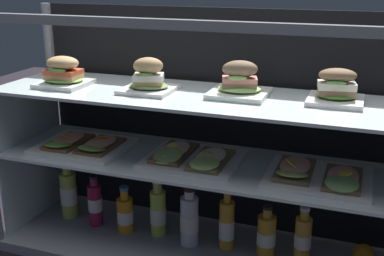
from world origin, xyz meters
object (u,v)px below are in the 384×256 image
at_px(juice_bottle_back_center, 158,212).
at_px(juice_bottle_front_right_end, 266,235).
at_px(juice_bottle_front_second, 69,194).
at_px(juice_bottle_near_post, 303,239).
at_px(juice_bottle_front_fourth, 227,225).
at_px(open_sandwich_tray_mid_left, 317,175).
at_px(plated_roll_sandwich_near_left_corner, 336,90).
at_px(open_sandwich_tray_mid_right, 192,157).
at_px(plated_roll_sandwich_far_right, 148,79).
at_px(juice_bottle_tucked_behind, 95,203).
at_px(juice_bottle_front_middle, 189,220).
at_px(open_sandwich_tray_near_left_corner, 83,145).
at_px(orange_fruit_beside_bottles, 364,255).
at_px(juice_bottle_back_left, 125,214).
at_px(plated_roll_sandwich_left_of_center, 239,84).
at_px(plated_roll_sandwich_mid_right, 63,74).

distance_m(juice_bottle_back_center, juice_bottle_front_right_end, 0.44).
distance_m(juice_bottle_front_second, juice_bottle_near_post, 0.99).
height_order(juice_bottle_front_second, juice_bottle_front_fourth, juice_bottle_front_second).
distance_m(open_sandwich_tray_mid_left, juice_bottle_back_center, 0.66).
xyz_separation_m(plated_roll_sandwich_near_left_corner, open_sandwich_tray_mid_right, (-0.47, -0.06, -0.27)).
bearing_deg(juice_bottle_back_center, plated_roll_sandwich_far_right, -93.66).
bearing_deg(plated_roll_sandwich_far_right, juice_bottle_tucked_behind, 173.49).
relative_size(open_sandwich_tray_mid_right, juice_bottle_tucked_behind, 1.54).
relative_size(open_sandwich_tray_mid_right, juice_bottle_back_center, 1.42).
xyz_separation_m(plated_roll_sandwich_far_right, juice_bottle_near_post, (0.57, 0.04, -0.55)).
distance_m(plated_roll_sandwich_far_right, juice_bottle_front_middle, 0.56).
xyz_separation_m(open_sandwich_tray_mid_right, open_sandwich_tray_mid_left, (0.44, -0.01, -0.00)).
distance_m(open_sandwich_tray_near_left_corner, open_sandwich_tray_mid_left, 0.88).
height_order(juice_bottle_back_center, juice_bottle_front_fourth, juice_bottle_front_fourth).
relative_size(open_sandwich_tray_mid_left, orange_fruit_beside_bottles, 4.37).
distance_m(juice_bottle_tucked_behind, juice_bottle_near_post, 0.84).
bearing_deg(juice_bottle_back_center, juice_bottle_front_middle, -11.04).
bearing_deg(open_sandwich_tray_near_left_corner, plated_roll_sandwich_far_right, 4.77).
xyz_separation_m(juice_bottle_front_second, juice_bottle_back_center, (0.42, -0.01, -0.01)).
relative_size(plated_roll_sandwich_near_left_corner, juice_bottle_back_left, 0.90).
bearing_deg(orange_fruit_beside_bottles, juice_bottle_tucked_behind, -176.14).
bearing_deg(juice_bottle_front_fourth, plated_roll_sandwich_near_left_corner, 3.50).
height_order(plated_roll_sandwich_far_right, open_sandwich_tray_mid_left, plated_roll_sandwich_far_right).
distance_m(juice_bottle_near_post, orange_fruit_beside_bottles, 0.23).
bearing_deg(plated_roll_sandwich_left_of_center, open_sandwich_tray_mid_left, -11.74).
relative_size(plated_roll_sandwich_mid_right, open_sandwich_tray_mid_left, 0.51).
xyz_separation_m(open_sandwich_tray_mid_left, juice_bottle_back_center, (-0.60, 0.06, -0.27)).
relative_size(plated_roll_sandwich_near_left_corner, juice_bottle_back_center, 0.73).
relative_size(plated_roll_sandwich_far_right, orange_fruit_beside_bottles, 2.32).
distance_m(open_sandwich_tray_mid_right, juice_bottle_front_second, 0.64).
xyz_separation_m(plated_roll_sandwich_left_of_center, juice_bottle_back_left, (-0.45, -0.02, -0.57)).
height_order(open_sandwich_tray_mid_right, juice_bottle_near_post, open_sandwich_tray_mid_right).
bearing_deg(open_sandwich_tray_near_left_corner, juice_bottle_front_fourth, 6.65).
height_order(plated_roll_sandwich_mid_right, juice_bottle_front_right_end, plated_roll_sandwich_mid_right).
xyz_separation_m(plated_roll_sandwich_mid_right, juice_bottle_back_center, (0.34, 0.08, -0.54)).
distance_m(plated_roll_sandwich_near_left_corner, juice_bottle_front_second, 1.18).
xyz_separation_m(plated_roll_sandwich_near_left_corner, open_sandwich_tray_near_left_corner, (-0.91, -0.09, -0.27)).
distance_m(open_sandwich_tray_near_left_corner, orange_fruit_beside_bottles, 1.11).
bearing_deg(open_sandwich_tray_mid_left, open_sandwich_tray_near_left_corner, -179.31).
distance_m(plated_roll_sandwich_mid_right, open_sandwich_tray_mid_left, 0.98).
xyz_separation_m(plated_roll_sandwich_near_left_corner, juice_bottle_back_left, (-0.77, -0.04, -0.57)).
height_order(open_sandwich_tray_mid_right, juice_bottle_back_center, open_sandwich_tray_mid_right).
bearing_deg(juice_bottle_back_left, juice_bottle_back_center, 10.79).
bearing_deg(plated_roll_sandwich_left_of_center, plated_roll_sandwich_far_right, -171.64).
bearing_deg(plated_roll_sandwich_near_left_corner, juice_bottle_near_post, -159.28).
bearing_deg(plated_roll_sandwich_mid_right, open_sandwich_tray_mid_right, 3.30).
relative_size(plated_roll_sandwich_near_left_corner, open_sandwich_tray_near_left_corner, 0.52).
relative_size(plated_roll_sandwich_mid_right, juice_bottle_front_fourth, 0.70).
bearing_deg(open_sandwich_tray_mid_right, juice_bottle_tucked_behind, 175.90).
height_order(juice_bottle_back_center, juice_bottle_near_post, juice_bottle_back_center).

